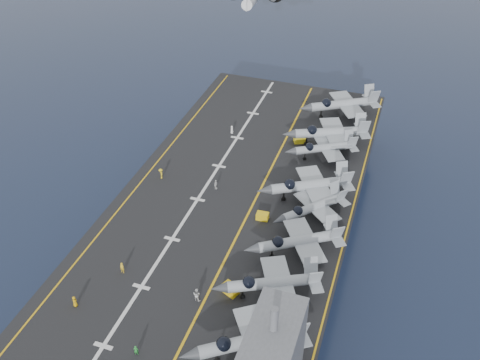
% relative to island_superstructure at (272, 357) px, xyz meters
% --- Properties ---
extents(ground, '(500.00, 500.00, 0.00)m').
position_rel_island_superstructure_xyz_m(ground, '(-15.00, 30.00, -17.90)').
color(ground, '#142135').
rests_on(ground, ground).
extents(hull, '(36.00, 90.00, 10.00)m').
position_rel_island_superstructure_xyz_m(hull, '(-15.00, 30.00, -12.90)').
color(hull, '#56595E').
rests_on(hull, ground).
extents(flight_deck, '(38.00, 92.00, 0.40)m').
position_rel_island_superstructure_xyz_m(flight_deck, '(-15.00, 30.00, -7.70)').
color(flight_deck, black).
rests_on(flight_deck, hull).
extents(foul_line, '(0.35, 90.00, 0.02)m').
position_rel_island_superstructure_xyz_m(foul_line, '(-12.00, 30.00, -7.48)').
color(foul_line, gold).
rests_on(foul_line, flight_deck).
extents(landing_centerline, '(0.50, 90.00, 0.02)m').
position_rel_island_superstructure_xyz_m(landing_centerline, '(-21.00, 30.00, -7.48)').
color(landing_centerline, silver).
rests_on(landing_centerline, flight_deck).
extents(deck_edge_port, '(0.25, 90.00, 0.02)m').
position_rel_island_superstructure_xyz_m(deck_edge_port, '(-32.00, 30.00, -7.48)').
color(deck_edge_port, gold).
rests_on(deck_edge_port, flight_deck).
extents(deck_edge_stbd, '(0.25, 90.00, 0.02)m').
position_rel_island_superstructure_xyz_m(deck_edge_stbd, '(3.50, 30.00, -7.48)').
color(deck_edge_stbd, gold).
rests_on(deck_edge_stbd, flight_deck).
extents(island_superstructure, '(5.00, 10.00, 15.00)m').
position_rel_island_superstructure_xyz_m(island_superstructure, '(0.00, 0.00, 0.00)').
color(island_superstructure, '#56595E').
rests_on(island_superstructure, flight_deck).
extents(fighter_jet_1, '(18.41, 17.11, 5.32)m').
position_rel_island_superstructure_xyz_m(fighter_jet_1, '(-3.62, 4.80, -4.84)').
color(fighter_jet_1, '#A2A9B3').
rests_on(fighter_jet_1, flight_deck).
extents(fighter_jet_2, '(17.27, 15.10, 5.03)m').
position_rel_island_superstructure_xyz_m(fighter_jet_2, '(-3.76, 14.37, -4.98)').
color(fighter_jet_2, gray).
rests_on(fighter_jet_2, flight_deck).
extents(fighter_jet_3, '(17.36, 15.90, 5.02)m').
position_rel_island_superstructure_xyz_m(fighter_jet_3, '(-2.42, 23.22, -4.99)').
color(fighter_jet_3, gray).
rests_on(fighter_jet_3, flight_deck).
extents(fighter_jet_4, '(15.22, 15.54, 4.54)m').
position_rel_island_superstructure_xyz_m(fighter_jet_4, '(-2.18, 31.54, -5.23)').
color(fighter_jet_4, '#97A0A8').
rests_on(fighter_jet_4, flight_deck).
extents(fighter_jet_5, '(18.74, 16.80, 5.43)m').
position_rel_island_superstructure_xyz_m(fighter_jet_5, '(-3.81, 36.45, -4.79)').
color(fighter_jet_5, gray).
rests_on(fighter_jet_5, flight_deck).
extents(fighter_jet_6, '(15.82, 14.22, 4.58)m').
position_rel_island_superstructure_xyz_m(fighter_jet_6, '(-3.86, 48.72, -5.21)').
color(fighter_jet_6, '#9DA7AE').
rests_on(fighter_jet_6, flight_deck).
extents(fighter_jet_7, '(19.02, 16.28, 5.58)m').
position_rel_island_superstructure_xyz_m(fighter_jet_7, '(-3.78, 53.54, -4.71)').
color(fighter_jet_7, '#959EA6').
rests_on(fighter_jet_7, flight_deck).
extents(fighter_jet_8, '(19.71, 17.86, 5.70)m').
position_rel_island_superstructure_xyz_m(fighter_jet_8, '(-3.46, 65.00, -4.65)').
color(fighter_jet_8, gray).
rests_on(fighter_jet_8, flight_deck).
extents(tow_cart_a, '(2.55, 2.16, 1.30)m').
position_rel_island_superstructure_xyz_m(tow_cart_a, '(-9.22, 12.98, -6.85)').
color(tow_cart_a, yellow).
rests_on(tow_cart_a, flight_deck).
extents(tow_cart_b, '(1.94, 1.31, 1.14)m').
position_rel_island_superstructure_xyz_m(tow_cart_b, '(-9.52, 28.76, -6.93)').
color(tow_cart_b, gold).
rests_on(tow_cart_b, flight_deck).
extents(tow_cart_c, '(2.65, 2.26, 1.35)m').
position_rel_island_superstructure_xyz_m(tow_cart_c, '(-9.25, 52.40, -6.82)').
color(tow_cart_c, gold).
rests_on(tow_cart_c, flight_deck).
extents(crew_0, '(1.21, 1.08, 1.68)m').
position_rel_island_superstructure_xyz_m(crew_0, '(-27.63, 4.32, -6.66)').
color(crew_0, '#D59E0D').
rests_on(crew_0, flight_deck).
extents(crew_1, '(1.13, 0.83, 1.75)m').
position_rel_island_superstructure_xyz_m(crew_1, '(-24.70, 11.62, -6.63)').
color(crew_1, gold).
rests_on(crew_1, flight_deck).
extents(crew_3, '(1.25, 1.38, 1.92)m').
position_rel_island_superstructure_xyz_m(crew_3, '(-29.18, 33.46, -6.54)').
color(crew_3, yellow).
rests_on(crew_3, flight_deck).
extents(crew_4, '(0.73, 1.07, 1.75)m').
position_rel_island_superstructure_xyz_m(crew_4, '(-19.18, 33.69, -6.63)').
color(crew_4, silver).
rests_on(crew_4, flight_deck).
extents(crew_5, '(1.18, 1.19, 1.67)m').
position_rel_island_superstructure_xyz_m(crew_5, '(-22.52, 51.22, -6.66)').
color(crew_5, white).
rests_on(crew_5, flight_deck).
extents(crew_6, '(1.13, 0.95, 1.59)m').
position_rel_island_superstructure_xyz_m(crew_6, '(-16.61, 0.25, -6.70)').
color(crew_6, '#268C33').
rests_on(crew_6, flight_deck).
extents(crew_7, '(1.33, 0.97, 2.05)m').
position_rel_island_superstructure_xyz_m(crew_7, '(-12.98, 10.37, -6.47)').
color(crew_7, silver).
rests_on(crew_7, flight_deck).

